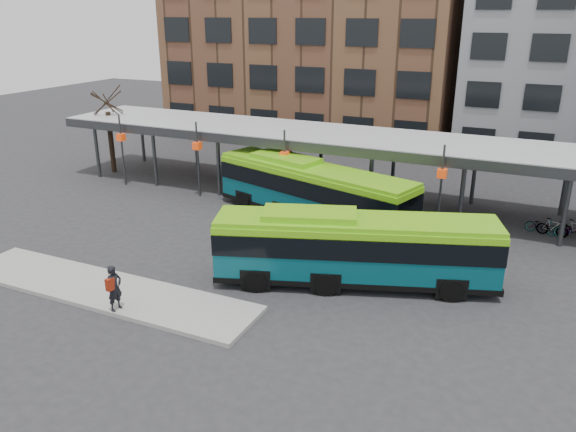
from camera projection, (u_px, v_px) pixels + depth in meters
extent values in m
plane|color=#28282B|center=(252.00, 287.00, 24.18)|extent=(120.00, 120.00, 0.00)
cube|color=gray|center=(104.00, 290.00, 23.75)|extent=(14.00, 3.00, 0.18)
cube|color=#999B9E|center=(352.00, 137.00, 33.88)|extent=(40.00, 6.00, 0.35)
cube|color=#383A3D|center=(335.00, 150.00, 31.38)|extent=(40.00, 0.15, 0.55)
cylinder|color=#383A3D|center=(97.00, 151.00, 39.56)|extent=(0.24, 0.24, 3.80)
cylinder|color=#383A3D|center=(142.00, 137.00, 43.82)|extent=(0.24, 0.24, 3.80)
cylinder|color=#383A3D|center=(155.00, 158.00, 37.59)|extent=(0.24, 0.24, 3.80)
cylinder|color=#383A3D|center=(196.00, 143.00, 41.85)|extent=(0.24, 0.24, 3.80)
cylinder|color=#383A3D|center=(219.00, 166.00, 35.62)|extent=(0.24, 0.24, 3.80)
cylinder|color=#383A3D|center=(256.00, 150.00, 39.89)|extent=(0.24, 0.24, 3.80)
cylinder|color=#383A3D|center=(290.00, 175.00, 33.66)|extent=(0.24, 0.24, 3.80)
cylinder|color=#383A3D|center=(321.00, 157.00, 37.92)|extent=(0.24, 0.24, 3.80)
cylinder|color=#383A3D|center=(371.00, 186.00, 31.69)|extent=(0.24, 0.24, 3.80)
cylinder|color=#383A3D|center=(393.00, 165.00, 35.95)|extent=(0.24, 0.24, 3.80)
cylinder|color=#383A3D|center=(462.00, 197.00, 29.72)|extent=(0.24, 0.24, 3.80)
cylinder|color=#383A3D|center=(474.00, 174.00, 33.98)|extent=(0.24, 0.24, 3.80)
cylinder|color=#383A3D|center=(565.00, 210.00, 27.75)|extent=(0.24, 0.24, 3.80)
cylinder|color=#383A3D|center=(565.00, 184.00, 32.02)|extent=(0.24, 0.24, 3.80)
cylinder|color=#383A3D|center=(122.00, 150.00, 37.52)|extent=(0.12, 0.12, 4.80)
cube|color=#E63E0D|center=(121.00, 137.00, 37.21)|extent=(0.45, 0.45, 0.45)
cylinder|color=#383A3D|center=(198.00, 160.00, 35.16)|extent=(0.12, 0.12, 4.80)
cube|color=#E63E0D|center=(197.00, 146.00, 34.85)|extent=(0.45, 0.45, 0.45)
cylinder|color=#383A3D|center=(284.00, 171.00, 32.80)|extent=(0.12, 0.12, 4.80)
cube|color=#E63E0D|center=(284.00, 156.00, 32.49)|extent=(0.45, 0.45, 0.45)
cylinder|color=#383A3D|center=(440.00, 190.00, 29.26)|extent=(0.12, 0.12, 4.80)
cube|color=#E63E0D|center=(442.00, 173.00, 28.95)|extent=(0.45, 0.45, 0.45)
cylinder|color=black|center=(111.00, 142.00, 40.73)|extent=(0.36, 0.36, 4.40)
cylinder|color=black|center=(108.00, 107.00, 39.80)|extent=(0.08, 1.63, 1.59)
cylinder|color=black|center=(108.00, 106.00, 39.92)|extent=(1.63, 0.13, 1.59)
cylinder|color=black|center=(106.00, 106.00, 39.87)|extent=(0.15, 1.63, 1.59)
cylinder|color=black|center=(106.00, 107.00, 39.75)|extent=(1.63, 0.10, 1.59)
cube|color=brown|center=(318.00, 13.00, 51.60)|extent=(26.00, 14.00, 22.00)
cube|color=#074753|center=(355.00, 250.00, 23.96)|extent=(12.01, 6.17, 2.47)
cube|color=black|center=(356.00, 239.00, 23.79)|extent=(12.07, 6.25, 0.94)
cube|color=#6DC213|center=(356.00, 221.00, 23.50)|extent=(11.98, 6.08, 0.20)
cube|color=#6DC213|center=(309.00, 215.00, 23.62)|extent=(4.31, 2.96, 0.35)
cube|color=black|center=(354.00, 274.00, 24.35)|extent=(12.08, 6.25, 0.24)
cylinder|color=black|center=(452.00, 290.00, 22.83)|extent=(1.03, 0.60, 0.99)
cylinder|color=black|center=(443.00, 265.00, 25.08)|extent=(1.03, 0.60, 0.99)
cylinder|color=black|center=(326.00, 284.00, 23.32)|extent=(1.03, 0.60, 0.99)
cylinder|color=black|center=(328.00, 260.00, 25.57)|extent=(1.03, 0.60, 0.99)
cylinder|color=black|center=(255.00, 281.00, 23.61)|extent=(1.03, 0.60, 0.99)
cylinder|color=black|center=(263.00, 258.00, 25.86)|extent=(1.03, 0.60, 0.99)
cube|color=#074753|center=(313.00, 192.00, 31.44)|extent=(12.45, 6.00, 2.55)
cube|color=black|center=(313.00, 183.00, 31.27)|extent=(12.52, 6.08, 0.97)
cube|color=#6DC213|center=(313.00, 168.00, 30.97)|extent=(12.42, 5.91, 0.20)
cube|color=#6DC213|center=(286.00, 159.00, 32.17)|extent=(4.44, 2.94, 0.36)
cube|color=black|center=(312.00, 211.00, 31.84)|extent=(12.53, 6.08, 0.24)
cylinder|color=black|center=(359.00, 235.00, 28.41)|extent=(1.06, 0.59, 1.02)
cylinder|color=black|center=(386.00, 222.00, 30.15)|extent=(1.06, 0.59, 1.02)
cylinder|color=black|center=(282.00, 212.00, 31.72)|extent=(1.06, 0.59, 1.02)
cylinder|color=black|center=(310.00, 201.00, 33.47)|extent=(1.06, 0.59, 1.02)
cylinder|color=black|center=(244.00, 200.00, 33.63)|extent=(1.06, 0.59, 1.02)
cylinder|color=black|center=(273.00, 191.00, 35.38)|extent=(1.06, 0.59, 1.02)
imported|color=black|center=(115.00, 288.00, 21.70)|extent=(0.52, 0.72, 1.86)
cube|color=maroon|center=(110.00, 284.00, 21.47)|extent=(0.24, 0.37, 0.49)
imported|color=slate|center=(541.00, 226.00, 29.87)|extent=(1.72, 0.88, 0.86)
imported|color=slate|center=(553.00, 227.00, 29.50)|extent=(1.64, 0.70, 0.96)
imported|color=slate|center=(573.00, 231.00, 29.03)|extent=(1.86, 0.79, 0.95)
imported|color=slate|center=(575.00, 229.00, 29.37)|extent=(1.59, 0.92, 0.92)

